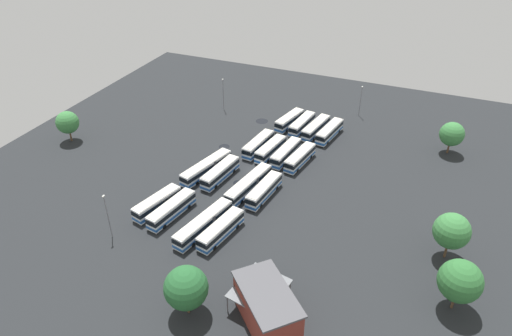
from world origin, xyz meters
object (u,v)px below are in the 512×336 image
object	(u,v)px
bus_row1_slot1	(258,144)
bus_row3_slot0	(157,203)
bus_row1_slot2	(271,149)
bus_row3_slot1	(172,210)
bus_row3_slot3	(204,224)
maintenance_shelter	(259,289)
lamp_post_by_building	(108,215)
bus_row3_slot4	(221,230)
tree_east_edge	(460,281)
depot_building	(267,307)
bus_row0_slot1	(289,120)
tree_northwest	(67,122)
bus_row2_slot4	(264,190)
tree_south_edge	(186,288)
bus_row2_slot1	(220,173)
bus_row2_slot0	(207,168)
lamp_post_mid_lot	(361,100)
lamp_post_near_entrance	(223,93)
tree_northeast	(452,231)
bus_row0_slot3	(316,128)
bus_row2_slot3	(249,185)
tree_west_edge	(452,134)
bus_row0_slot4	(329,132)
bus_row1_slot4	(300,158)
bus_row1_slot3	(286,153)
bus_row0_slot2	(302,124)

from	to	relation	value
bus_row1_slot1	bus_row3_slot0	xyz separation A→B (m)	(30.26, -9.89, -0.00)
bus_row1_slot2	bus_row3_slot1	size ratio (longest dim) A/B	0.91
bus_row3_slot3	maintenance_shelter	bearing A→B (deg)	53.26
lamp_post_by_building	bus_row3_slot4	bearing A→B (deg)	112.62
bus_row1_slot1	tree_east_edge	size ratio (longest dim) A/B	1.28
bus_row1_slot2	depot_building	bearing A→B (deg)	20.63
bus_row0_slot1	tree_northwest	world-z (taller)	tree_northwest
lamp_post_by_building	tree_northwest	bearing A→B (deg)	-128.75
bus_row2_slot4	tree_south_edge	distance (m)	33.36
bus_row2_slot1	maintenance_shelter	world-z (taller)	maintenance_shelter
bus_row2_slot0	maintenance_shelter	world-z (taller)	maintenance_shelter
lamp_post_by_building	lamp_post_mid_lot	size ratio (longest dim) A/B	1.09
bus_row3_slot3	lamp_post_mid_lot	world-z (taller)	lamp_post_mid_lot
bus_row3_slot4	lamp_post_near_entrance	distance (m)	55.79
bus_row2_slot0	tree_northeast	xyz separation A→B (m)	(7.34, 52.54, 4.34)
bus_row0_slot3	bus_row2_slot0	size ratio (longest dim) A/B	0.81
tree_east_edge	bus_row1_slot2	bearing A→B (deg)	-126.47
lamp_post_by_building	bus_row3_slot0	bearing A→B (deg)	160.87
bus_row0_slot3	bus_row2_slot3	world-z (taller)	same
lamp_post_mid_lot	tree_south_edge	world-z (taller)	tree_south_edge
bus_row0_slot1	bus_row2_slot3	xyz separation A→B (m)	(32.18, 1.93, 0.00)
lamp_post_by_building	tree_west_edge	size ratio (longest dim) A/B	1.19
bus_row3_slot4	maintenance_shelter	distance (m)	17.92
bus_row3_slot0	tree_west_edge	world-z (taller)	tree_west_edge
bus_row0_slot4	tree_south_edge	size ratio (longest dim) A/B	1.34
bus_row0_slot3	bus_row1_slot2	bearing A→B (deg)	-25.12
bus_row0_slot3	maintenance_shelter	xyz separation A→B (m)	(58.77, 8.12, 1.77)
bus_row0_slot3	lamp_post_mid_lot	distance (m)	17.50
bus_row3_slot4	depot_building	xyz separation A→B (m)	(14.88, 15.36, 1.44)
bus_row2_slot1	bus_row2_slot4	size ratio (longest dim) A/B	1.02
bus_row3_slot1	tree_northwest	distance (m)	43.98
bus_row3_slot0	bus_row3_slot3	xyz separation A→B (m)	(2.04, 11.88, 0.00)
bus_row2_slot0	bus_row3_slot1	bearing A→B (deg)	2.75
bus_row2_slot0	bus_row2_slot3	size ratio (longest dim) A/B	1.00
bus_row3_slot0	bus_row2_slot4	bearing A→B (deg)	124.50
bus_row1_slot1	bus_row3_slot0	world-z (taller)	same
depot_building	bus_row1_slot4	bearing A→B (deg)	-168.04
bus_row1_slot3	lamp_post_mid_lot	distance (m)	32.40
bus_row2_slot4	tree_northwest	distance (m)	55.37
lamp_post_mid_lot	maintenance_shelter	bearing A→B (deg)	-0.13
bus_row0_slot2	tree_northeast	xyz separation A→B (m)	(36.27, 39.02, 4.34)
lamp_post_near_entrance	tree_northwest	size ratio (longest dim) A/B	1.16
bus_row0_slot3	bus_row3_slot4	world-z (taller)	same
bus_row1_slot1	depot_building	bearing A→B (deg)	24.01
lamp_post_mid_lot	bus_row0_slot3	bearing A→B (deg)	-28.78
bus_row1_slot2	bus_row1_slot4	xyz separation A→B (m)	(0.94, 7.85, 0.00)
bus_row3_slot1	bus_row3_slot3	xyz separation A→B (m)	(1.40, 8.06, 0.00)
bus_row1_slot1	bus_row1_slot3	distance (m)	7.75
bus_row1_slot2	tree_northwest	distance (m)	52.02
lamp_post_mid_lot	tree_northwest	xyz separation A→B (m)	(43.13, -65.52, 0.40)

